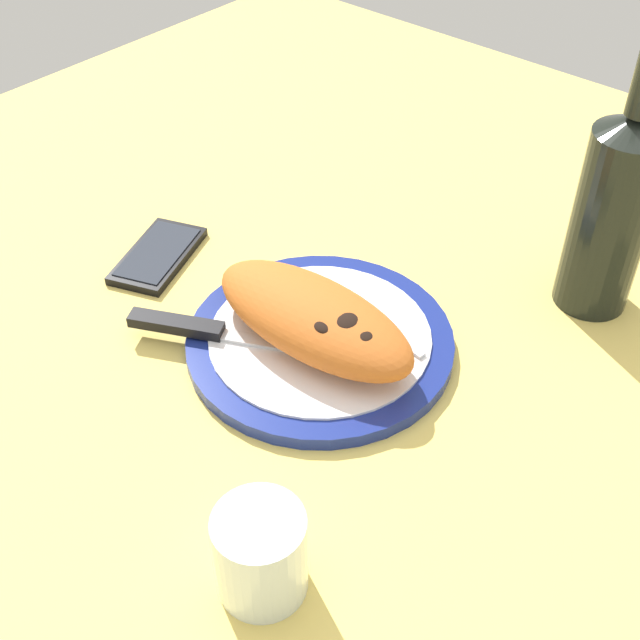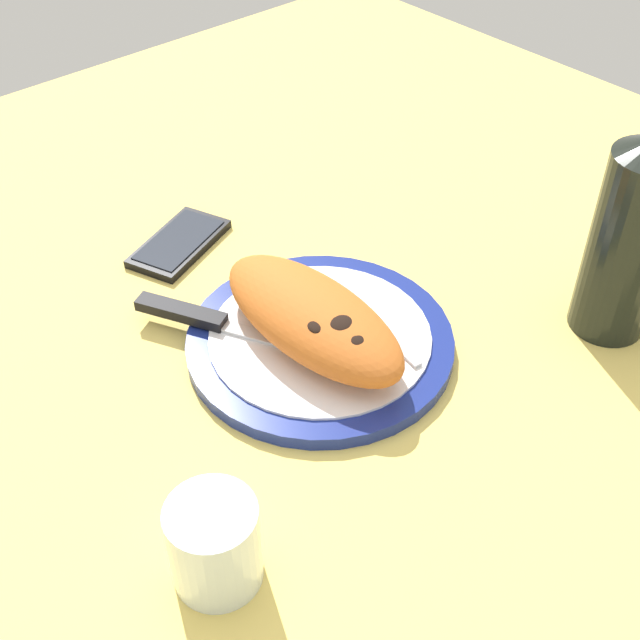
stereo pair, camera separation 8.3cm
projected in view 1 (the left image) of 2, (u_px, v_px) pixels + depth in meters
ground_plane at (320, 358)px, 86.89cm from camera, size 150.00×150.00×3.00cm
plate at (320, 341)px, 85.33cm from camera, size 27.59×27.59×1.79cm
calzone at (311, 316)px, 82.23cm from camera, size 23.74×10.29×6.03cm
fork at (358, 310)px, 87.28cm from camera, size 15.65×3.73×0.40cm
knife at (207, 330)px, 84.48cm from camera, size 22.27×12.67×1.20cm
smartphone at (158, 255)px, 96.79cm from camera, size 10.87×14.28×1.16cm
water_glass at (261, 558)px, 63.21cm from camera, size 7.20×7.20×8.23cm
wine_bottle at (613, 210)px, 83.88cm from camera, size 7.92×7.92×29.42cm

